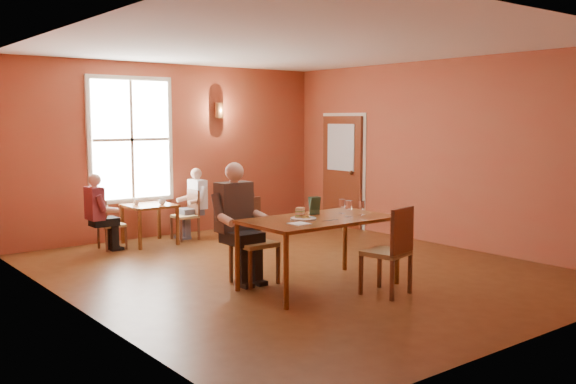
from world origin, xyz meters
TOP-DOWN VIEW (x-y plane):
  - ground at (0.00, 0.00)m, footprint 6.00×7.00m
  - wall_back at (0.00, 3.50)m, footprint 6.00×0.04m
  - wall_front at (0.00, -3.50)m, footprint 6.00×0.04m
  - wall_left at (-3.00, 0.00)m, footprint 0.04×7.00m
  - wall_right at (3.00, 0.00)m, footprint 0.04×7.00m
  - ceiling at (0.00, 0.00)m, footprint 6.00×7.00m
  - window at (-0.80, 3.45)m, footprint 1.36×0.10m
  - door at (2.94, 2.30)m, footprint 0.12×1.04m
  - wall_sconce at (0.90, 3.40)m, footprint 0.16×0.16m
  - main_table at (-0.36, -0.88)m, footprint 1.82×1.03m
  - chair_diner_main at (-0.86, -0.23)m, footprint 0.47×0.47m
  - diner_main at (-0.86, -0.26)m, footprint 0.58×0.58m
  - chair_empty at (0.06, -1.58)m, footprint 0.55×0.55m
  - plate_food at (-0.59, -0.85)m, footprint 0.41×0.41m
  - sandwich at (-0.58, -0.78)m, footprint 0.13×0.13m
  - goblet_a at (0.11, -0.77)m, footprint 0.09×0.09m
  - goblet_b at (0.20, -1.02)m, footprint 0.08×0.08m
  - goblet_c at (-0.02, -1.03)m, footprint 0.11×0.11m
  - menu_stand at (-0.22, -0.62)m, footprint 0.15×0.10m
  - knife at (-0.40, -1.11)m, footprint 0.23×0.04m
  - napkin at (-0.83, -1.07)m, footprint 0.21×0.21m
  - second_table at (-0.76, 2.91)m, footprint 0.74×0.74m
  - chair_diner_white at (-0.11, 2.91)m, footprint 0.37×0.37m
  - diner_white at (-0.08, 2.91)m, footprint 0.47×0.47m
  - chair_diner_maroon at (-1.41, 2.91)m, footprint 0.35×0.35m
  - diner_maroon at (-1.44, 2.91)m, footprint 0.47×0.47m
  - cup_a at (-0.60, 2.78)m, footprint 0.13×0.13m
  - cup_b at (-0.94, 3.02)m, footprint 0.12×0.12m

SIDE VIEW (x-z plane):
  - ground at x=0.00m, z-range -0.01..0.01m
  - second_table at x=-0.76m, z-range 0.00..0.66m
  - chair_diner_maroon at x=-1.41m, z-range 0.00..0.80m
  - chair_diner_white at x=-0.11m, z-range 0.00..0.84m
  - main_table at x=-0.36m, z-range 0.00..0.86m
  - chair_empty at x=0.06m, z-range 0.00..1.04m
  - chair_diner_main at x=-0.86m, z-range 0.00..1.05m
  - diner_white at x=-0.08m, z-range 0.00..1.16m
  - diner_maroon at x=-1.44m, z-range 0.00..1.17m
  - cup_b at x=-0.94m, z-range 0.66..0.74m
  - cup_a at x=-0.60m, z-range 0.66..0.75m
  - diner_main at x=-0.86m, z-range 0.00..1.45m
  - knife at x=-0.40m, z-range 0.86..0.86m
  - napkin at x=-0.83m, z-range 0.86..0.86m
  - plate_food at x=-0.59m, z-range 0.86..0.90m
  - sandwich at x=-0.58m, z-range 0.86..0.97m
  - goblet_b at x=0.20m, z-range 0.86..1.05m
  - goblet_a at x=0.11m, z-range 0.86..1.05m
  - goblet_c at x=-0.02m, z-range 0.86..1.07m
  - menu_stand at x=-0.22m, z-range 0.86..1.08m
  - door at x=2.94m, z-range 0.00..2.10m
  - wall_back at x=0.00m, z-range 0.00..3.00m
  - wall_front at x=0.00m, z-range 0.00..3.00m
  - wall_left at x=-3.00m, z-range 0.00..3.00m
  - wall_right at x=3.00m, z-range 0.00..3.00m
  - window at x=-0.80m, z-range 0.72..2.68m
  - wall_sconce at x=0.90m, z-range 2.06..2.34m
  - ceiling at x=0.00m, z-range 2.98..3.02m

